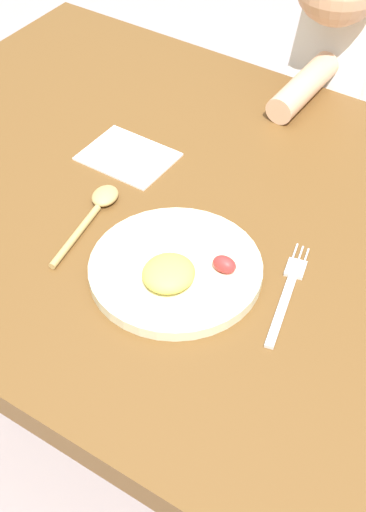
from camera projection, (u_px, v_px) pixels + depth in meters
The scene contains 7 objects.
ground_plane at pixel (172, 430), 1.71m from camera, with size 8.00×8.00×0.00m, color #9C8F91.
dining_table at pixel (169, 231), 1.28m from camera, with size 1.16×0.88×0.69m.
plate at pixel (175, 270), 1.09m from camera, with size 0.25×0.25×0.05m.
fork at pixel (287, 292), 1.07m from camera, with size 0.07×0.20×0.01m.
spoon at pixel (97, 207), 1.19m from camera, with size 0.06×0.20×0.02m.
person at pixel (327, 129), 1.64m from camera, with size 0.18×0.37×0.97m.
napkin at pixel (128, 157), 1.30m from camera, with size 0.15×0.12×0.00m, color white.
Camera 1 is at (0.54, -0.77, 1.49)m, focal length 52.74 mm.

